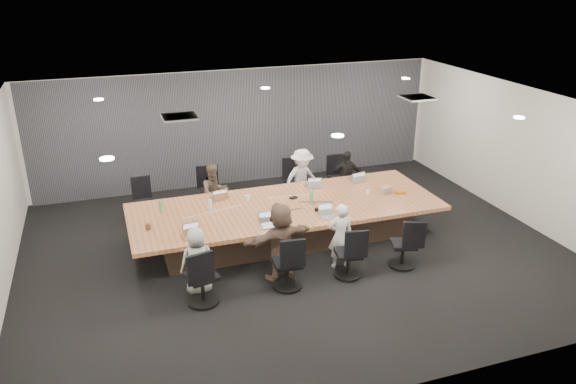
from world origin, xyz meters
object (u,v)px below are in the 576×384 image
object	(u,v)px
chair_6	(348,257)
person_5	(281,241)
conference_table	(286,221)
laptop_2	(311,185)
person_3	(346,177)
bottle_green_right	(312,197)
chair_3	(339,182)
chair_5	(287,267)
canvas_bag	(386,190)
chair_7	(403,248)
chair_1	(212,195)
mug_brown	(148,227)
snack_packet	(400,192)
person_6	(340,236)
laptop_6	(329,217)
bottle_clear	(210,205)
laptop_4	(191,237)
bottle_green_left	(161,206)
chair_0	(144,207)
chair_2	(296,186)
person_1	(215,193)
person_4	(197,261)
laptop_5	(271,225)
laptop_3	(356,180)
chair_4	(202,281)
stapler	(318,209)
person_2	(302,179)

from	to	relation	value
chair_6	person_5	xyz separation A→B (m)	(-1.12, 0.35, 0.33)
conference_table	laptop_2	distance (m)	1.20
person_3	bottle_green_right	world-z (taller)	person_3
chair_3	person_3	bearing A→B (deg)	94.89
chair_5	canvas_bag	xyz separation A→B (m)	(2.69, 1.64, 0.41)
chair_7	chair_1	bearing A→B (deg)	145.36
mug_brown	snack_packet	distance (m)	5.05
chair_5	person_6	world-z (taller)	person_6
chair_6	person_3	distance (m)	3.34
laptop_6	bottle_clear	xyz separation A→B (m)	(-2.00, 1.02, 0.10)
person_5	mug_brown	xyz separation A→B (m)	(-2.08, 1.11, 0.10)
laptop_2	mug_brown	bearing A→B (deg)	27.81
laptop_4	bottle_green_left	xyz separation A→B (m)	(-0.34, 1.23, 0.12)
chair_0	chair_2	distance (m)	3.40
chair_7	person_1	bearing A→B (deg)	148.43
chair_6	canvas_bag	size ratio (longest dim) A/B	3.22
person_4	snack_packet	distance (m)	4.55
laptop_5	bottle_clear	bearing A→B (deg)	134.91
laptop_2	chair_2	bearing A→B (deg)	-78.91
laptop_3	laptop_6	world-z (taller)	same
laptop_2	laptop_6	xyz separation A→B (m)	(-0.27, -1.60, 0.00)
laptop_6	conference_table	bearing A→B (deg)	125.68
chair_3	chair_4	size ratio (longest dim) A/B	0.94
snack_packet	person_3	bearing A→B (deg)	108.60
person_6	mug_brown	xyz separation A→B (m)	(-3.20, 1.11, 0.18)
bottle_clear	stapler	world-z (taller)	bottle_clear
chair_3	canvas_bag	size ratio (longest dim) A/B	3.30
chair_7	stapler	bearing A→B (deg)	148.54
person_5	canvas_bag	distance (m)	2.99
chair_5	bottle_green_left	size ratio (longest dim) A/B	3.11
mug_brown	person_2	bearing A→B (deg)	24.64
bottle_clear	stapler	xyz separation A→B (m)	(1.94, -0.66, -0.08)
chair_6	person_2	bearing A→B (deg)	93.98
laptop_2	laptop_3	size ratio (longest dim) A/B	0.89
bottle_clear	snack_packet	bearing A→B (deg)	-5.95
bottle_green_right	person_3	bearing A→B (deg)	46.06
chair_0	snack_packet	world-z (taller)	snack_packet
chair_7	stapler	distance (m)	1.74
conference_table	laptop_6	distance (m)	1.03
person_3	laptop_4	bearing A→B (deg)	-139.86
bottle_green_left	mug_brown	xyz separation A→B (m)	(-0.31, -0.68, -0.07)
person_6	laptop_6	world-z (taller)	person_6
person_4	laptop_4	size ratio (longest dim) A/B	3.83
laptop_3	mug_brown	world-z (taller)	mug_brown
chair_3	person_4	distance (m)	4.94
laptop_5	person_2	bearing A→B (deg)	60.97
person_5	chair_6	bearing A→B (deg)	150.04
canvas_bag	snack_packet	xyz separation A→B (m)	(0.27, -0.13, -0.04)
chair_5	snack_packet	xyz separation A→B (m)	(2.96, 1.52, 0.37)
person_3	bottle_green_right	size ratio (longest dim) A/B	4.50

